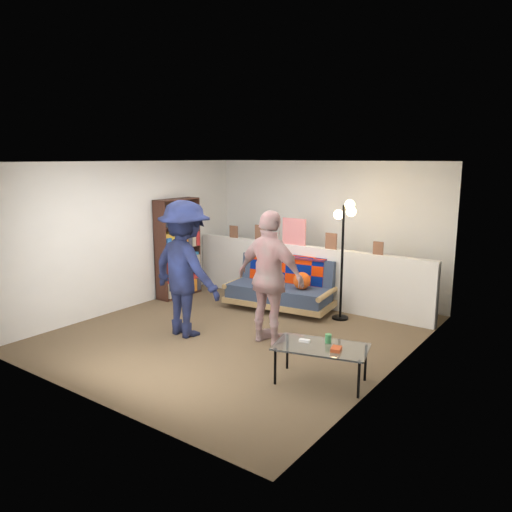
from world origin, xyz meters
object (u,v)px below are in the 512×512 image
(bookshelf, at_px, (178,251))
(person_right, at_px, (270,278))
(futon_sofa, at_px, (282,288))
(coffee_table, at_px, (322,349))
(floor_lamp, at_px, (345,236))
(person_left, at_px, (185,269))

(bookshelf, bearing_deg, person_right, -20.11)
(futon_sofa, distance_m, coffee_table, 2.78)
(coffee_table, distance_m, floor_lamp, 2.49)
(bookshelf, distance_m, person_left, 2.06)
(futon_sofa, relative_size, bookshelf, 1.05)
(floor_lamp, bearing_deg, person_left, -127.46)
(person_right, bearing_deg, bookshelf, -16.02)
(futon_sofa, xyz_separation_m, coffee_table, (1.85, -2.07, 0.05))
(person_left, relative_size, person_right, 1.06)
(coffee_table, relative_size, person_right, 0.63)
(coffee_table, xyz_separation_m, person_left, (-2.28, 0.26, 0.55))
(floor_lamp, xyz_separation_m, person_right, (-0.34, -1.49, -0.41))
(futon_sofa, distance_m, bookshelf, 2.04)
(person_right, bearing_deg, futon_sofa, -58.89)
(bookshelf, distance_m, coffee_table, 4.16)
(coffee_table, bearing_deg, person_right, 149.27)
(bookshelf, distance_m, floor_lamp, 3.07)
(bookshelf, xyz_separation_m, floor_lamp, (2.98, 0.52, 0.49))
(coffee_table, bearing_deg, floor_lamp, 110.47)
(bookshelf, relative_size, coffee_table, 1.56)
(coffee_table, distance_m, person_left, 2.36)
(futon_sofa, relative_size, person_right, 1.02)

